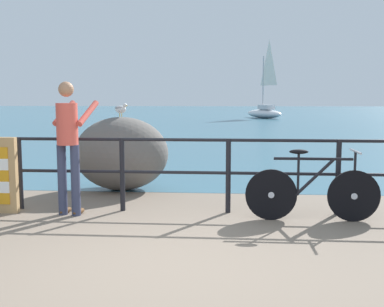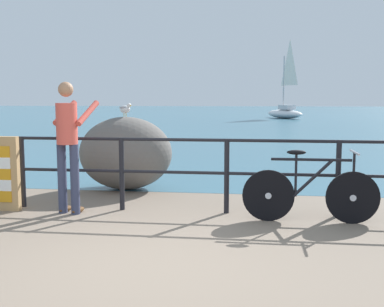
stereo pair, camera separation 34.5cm
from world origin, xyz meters
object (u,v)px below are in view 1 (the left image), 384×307
at_px(bicycle, 313,191).
at_px(sailboat, 265,109).
at_px(seagull, 121,109).
at_px(breakwater_boulder_main, 122,154).
at_px(person_at_railing, 68,141).

xyz_separation_m(bicycle, sailboat, (1.81, 31.87, 0.32)).
xyz_separation_m(bicycle, seagull, (-2.91, 1.90, 1.00)).
bearing_deg(bicycle, sailboat, 86.67).
xyz_separation_m(breakwater_boulder_main, sailboat, (4.71, 30.02, 0.08)).
distance_m(seagull, sailboat, 30.35).
relative_size(person_at_railing, sailboat, 0.29).
distance_m(person_at_railing, seagull, 1.89).
height_order(bicycle, sailboat, sailboat).
distance_m(person_at_railing, sailboat, 32.19).
height_order(bicycle, seagull, seagull).
xyz_separation_m(person_at_railing, sailboat, (5.01, 31.80, -0.28)).
bearing_deg(sailboat, person_at_railing, 141.09).
height_order(bicycle, breakwater_boulder_main, breakwater_boulder_main).
relative_size(bicycle, sailboat, 0.28).
bearing_deg(bicycle, breakwater_boulder_main, 147.45).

